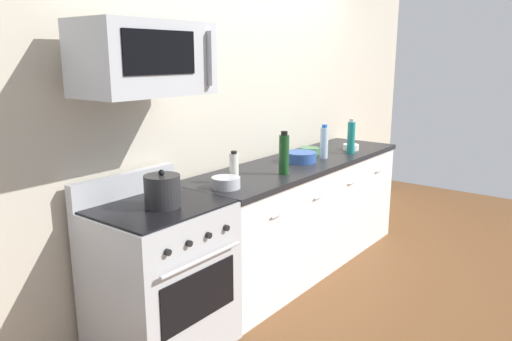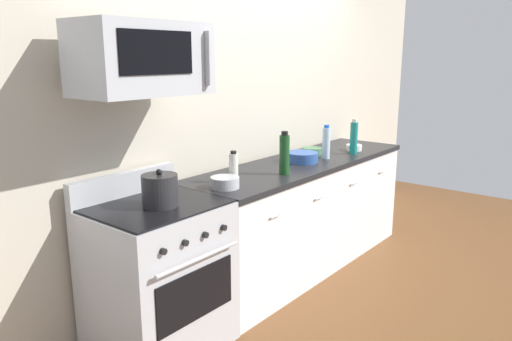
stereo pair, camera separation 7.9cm
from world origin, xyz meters
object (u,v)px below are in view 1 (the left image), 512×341
Objects in this scene: bottle_vinegar_white at (234,168)px; bowl_steel_prep at (226,182)px; bottle_wine_green at (284,154)px; bowl_blue_mixing at (301,157)px; bottle_sparkling_teal at (351,137)px; bottle_water_clear at (324,142)px; microwave at (144,59)px; bowl_white_ceramic at (351,147)px; bowl_green_glaze at (309,150)px; range_oven at (160,277)px; stockpot at (162,191)px.

bowl_steel_prep is (-0.14, -0.05, -0.07)m from bottle_vinegar_white.
bottle_wine_green is 1.25× the size of bowl_blue_mixing.
bowl_blue_mixing is (-0.57, 0.16, -0.10)m from bottle_sparkling_teal.
bottle_wine_green reaches higher than bottle_water_clear.
bottle_wine_green is 1.03× the size of bottle_sparkling_teal.
microwave reaches higher than bowl_white_ceramic.
bottle_sparkling_teal is 1.56m from bowl_steel_prep.
bottle_sparkling_teal is at bearing -15.51° from bowl_blue_mixing.
bottle_wine_green is 1.79× the size of bowl_green_glaze.
bottle_vinegar_white reaches higher than bowl_blue_mixing.
bottle_vinegar_white is at bearing 18.52° from bowl_steel_prep.
range_oven is 3.75× the size of bottle_water_clear.
range_oven is 7.50× the size of bowl_white_ceramic.
bowl_blue_mixing is (0.84, 0.00, -0.06)m from bottle_vinegar_white.
bowl_white_ceramic is (2.23, -0.11, 0.48)m from range_oven.
bottle_water_clear is 0.33m from bottle_sparkling_teal.
bottle_vinegar_white is at bearing 176.20° from bottle_water_clear.
bottle_wine_green is 1.45× the size of stockpot.
stockpot is at bearing 178.53° from bowl_white_ceramic.
bowl_green_glaze is at bearing 1.58° from microwave.
bottle_wine_green is at bearing -177.95° from bowl_white_ceramic.
range_oven is at bearing -90.29° from microwave.
bottle_water_clear is 1.30× the size of stockpot.
bottle_water_clear is at bearing -3.11° from range_oven.
bottle_water_clear reaches higher than bowl_white_ceramic.
bowl_white_ceramic is (2.23, -0.16, -0.80)m from microwave.
bottle_sparkling_teal is at bearing -3.50° from stockpot.
stockpot reaches higher than bowl_steel_prep.
bowl_green_glaze is at bearing 4.63° from stockpot.
bottle_water_clear is (0.68, 0.06, -0.02)m from bottle_wine_green.
bowl_white_ceramic is (0.15, 0.07, -0.12)m from bottle_sparkling_teal.
range_oven is 1.28m from microwave.
bottle_wine_green reaches higher than range_oven.
stockpot is (-0.67, -0.03, -0.01)m from bottle_vinegar_white.
bottle_sparkling_teal is at bearing -4.96° from range_oven.
bowl_green_glaze is at bearing 5.79° from bottle_vinegar_white.
stockpot is (-1.84, -0.15, 0.06)m from bowl_green_glaze.
bowl_steel_prep is at bearing 171.53° from bottle_wine_green.
bowl_blue_mixing is 1.33× the size of bowl_steel_prep.
range_oven is at bearing 179.13° from bowl_blue_mixing.
bowl_blue_mixing is 1.16× the size of stockpot.
microwave reaches higher than bottle_water_clear.
bottle_wine_green is (1.08, -0.15, 0.60)m from range_oven.
bottle_water_clear is at bearing 4.75° from bottle_wine_green.
bottle_wine_green is at bearing -163.42° from bowl_blue_mixing.
bottle_vinegar_white is 0.67m from stockpot.
bottle_water_clear reaches higher than stockpot.
bottle_wine_green is 1.00m from bottle_sparkling_teal.
range_oven is 2.17m from bottle_sparkling_teal.
range_oven reaches higher than bowl_white_ceramic.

